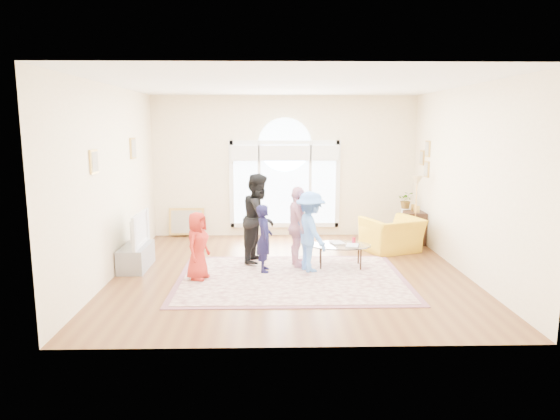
{
  "coord_description": "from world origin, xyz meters",
  "views": [
    {
      "loc": [
        -0.37,
        -8.42,
        2.54
      ],
      "look_at": [
        -0.17,
        0.3,
        1.05
      ],
      "focal_mm": 32.0,
      "sensor_mm": 36.0,
      "label": 1
    }
  ],
  "objects_px": {
    "tv_console": "(136,257)",
    "television": "(135,229)",
    "coffee_table": "(340,246)",
    "area_rug": "(291,278)",
    "armchair": "(392,235)"
  },
  "relations": [
    {
      "from": "television",
      "to": "area_rug",
      "type": "bearing_deg",
      "value": -14.06
    },
    {
      "from": "tv_console",
      "to": "coffee_table",
      "type": "distance_m",
      "value": 3.67
    },
    {
      "from": "tv_console",
      "to": "coffee_table",
      "type": "bearing_deg",
      "value": -0.36
    },
    {
      "from": "tv_console",
      "to": "armchair",
      "type": "distance_m",
      "value": 5.01
    },
    {
      "from": "area_rug",
      "to": "television",
      "type": "relative_size",
      "value": 3.47
    },
    {
      "from": "area_rug",
      "to": "television",
      "type": "bearing_deg",
      "value": 165.94
    },
    {
      "from": "area_rug",
      "to": "tv_console",
      "type": "relative_size",
      "value": 3.6
    },
    {
      "from": "coffee_table",
      "to": "armchair",
      "type": "relative_size",
      "value": 1.08
    },
    {
      "from": "coffee_table",
      "to": "armchair",
      "type": "height_order",
      "value": "armchair"
    },
    {
      "from": "armchair",
      "to": "coffee_table",
      "type": "bearing_deg",
      "value": 21.12
    },
    {
      "from": "television",
      "to": "coffee_table",
      "type": "bearing_deg",
      "value": -0.36
    },
    {
      "from": "area_rug",
      "to": "tv_console",
      "type": "distance_m",
      "value": 2.85
    },
    {
      "from": "tv_console",
      "to": "television",
      "type": "height_order",
      "value": "television"
    },
    {
      "from": "area_rug",
      "to": "armchair",
      "type": "bearing_deg",
      "value": 40.24
    },
    {
      "from": "television",
      "to": "armchair",
      "type": "distance_m",
      "value": 5.01
    }
  ]
}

